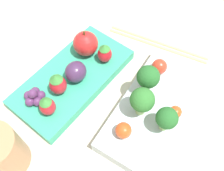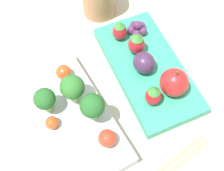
# 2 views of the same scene
# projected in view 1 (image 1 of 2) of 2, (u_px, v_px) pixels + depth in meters

# --- Properties ---
(ground_plane) EXTENTS (4.00, 4.00, 0.00)m
(ground_plane) POSITION_uv_depth(u_px,v_px,m) (113.00, 97.00, 0.45)
(ground_plane) COLOR #BCB29E
(bento_box_savoury) EXTENTS (0.23, 0.12, 0.03)m
(bento_box_savoury) POSITION_uv_depth(u_px,v_px,m) (154.00, 109.00, 0.42)
(bento_box_savoury) COLOR silver
(bento_box_savoury) RESTS_ON ground_plane
(bento_box_fruit) EXTENTS (0.24, 0.13, 0.02)m
(bento_box_fruit) POSITION_uv_depth(u_px,v_px,m) (73.00, 78.00, 0.46)
(bento_box_fruit) COLOR #33A87F
(bento_box_fruit) RESTS_ON ground_plane
(broccoli_floret_0) EXTENTS (0.04, 0.04, 0.06)m
(broccoli_floret_0) POSITION_uv_depth(u_px,v_px,m) (142.00, 100.00, 0.37)
(broccoli_floret_0) COLOR #93B770
(broccoli_floret_0) RESTS_ON bento_box_savoury
(broccoli_floret_1) EXTENTS (0.04, 0.04, 0.06)m
(broccoli_floret_1) POSITION_uv_depth(u_px,v_px,m) (148.00, 78.00, 0.40)
(broccoli_floret_1) COLOR #93B770
(broccoli_floret_1) RESTS_ON bento_box_savoury
(broccoli_floret_2) EXTENTS (0.03, 0.03, 0.05)m
(broccoli_floret_2) POSITION_uv_depth(u_px,v_px,m) (167.00, 119.00, 0.36)
(broccoli_floret_2) COLOR #93B770
(broccoli_floret_2) RESTS_ON bento_box_savoury
(cherry_tomato_0) EXTENTS (0.03, 0.03, 0.03)m
(cherry_tomato_0) POSITION_uv_depth(u_px,v_px,m) (123.00, 130.00, 0.38)
(cherry_tomato_0) COLOR #DB4C1E
(cherry_tomato_0) RESTS_ON bento_box_savoury
(cherry_tomato_1) EXTENTS (0.03, 0.03, 0.03)m
(cherry_tomato_1) POSITION_uv_depth(u_px,v_px,m) (159.00, 67.00, 0.44)
(cherry_tomato_1) COLOR red
(cherry_tomato_1) RESTS_ON bento_box_savoury
(cherry_tomato_2) EXTENTS (0.02, 0.02, 0.02)m
(cherry_tomato_2) POSITION_uv_depth(u_px,v_px,m) (175.00, 112.00, 0.39)
(cherry_tomato_2) COLOR #DB4C1E
(cherry_tomato_2) RESTS_ON bento_box_savoury
(apple) EXTENTS (0.05, 0.05, 0.05)m
(apple) POSITION_uv_depth(u_px,v_px,m) (86.00, 44.00, 0.46)
(apple) COLOR red
(apple) RESTS_ON bento_box_fruit
(strawberry_0) EXTENTS (0.03, 0.03, 0.04)m
(strawberry_0) POSITION_uv_depth(u_px,v_px,m) (47.00, 106.00, 0.40)
(strawberry_0) COLOR red
(strawberry_0) RESTS_ON bento_box_fruit
(strawberry_1) EXTENTS (0.03, 0.03, 0.04)m
(strawberry_1) POSITION_uv_depth(u_px,v_px,m) (105.00, 53.00, 0.45)
(strawberry_1) COLOR red
(strawberry_1) RESTS_ON bento_box_fruit
(strawberry_2) EXTENTS (0.03, 0.03, 0.05)m
(strawberry_2) POSITION_uv_depth(u_px,v_px,m) (58.00, 84.00, 0.42)
(strawberry_2) COLOR red
(strawberry_2) RESTS_ON bento_box_fruit
(plum) EXTENTS (0.04, 0.04, 0.04)m
(plum) POSITION_uv_depth(u_px,v_px,m) (76.00, 72.00, 0.43)
(plum) COLOR #42284C
(plum) RESTS_ON bento_box_fruit
(grape_cluster) EXTENTS (0.04, 0.04, 0.03)m
(grape_cluster) POSITION_uv_depth(u_px,v_px,m) (34.00, 97.00, 0.42)
(grape_cluster) COLOR #562D5B
(grape_cluster) RESTS_ON bento_box_fruit
(drinking_cup) EXTENTS (0.07, 0.07, 0.08)m
(drinking_cup) POSITION_uv_depth(u_px,v_px,m) (1.00, 152.00, 0.36)
(drinking_cup) COLOR tan
(drinking_cup) RESTS_ON ground_plane
(chopsticks_pair) EXTENTS (0.05, 0.21, 0.01)m
(chopsticks_pair) POSITION_uv_depth(u_px,v_px,m) (157.00, 43.00, 0.51)
(chopsticks_pair) COLOR tan
(chopsticks_pair) RESTS_ON ground_plane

